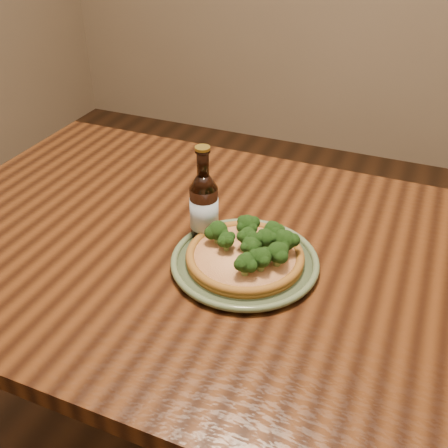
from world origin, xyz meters
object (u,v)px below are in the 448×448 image
at_px(plate, 245,261).
at_px(pizza, 248,253).
at_px(beer_bottle, 204,207).
at_px(table, 263,292).

relative_size(plate, pizza, 1.26).
xyz_separation_m(pizza, beer_bottle, (-0.12, 0.05, 0.05)).
relative_size(table, plate, 5.34).
bearing_deg(plate, pizza, 34.27).
bearing_deg(pizza, table, 54.56).
bearing_deg(beer_bottle, pizza, -27.56).
height_order(table, plate, plate).
xyz_separation_m(table, beer_bottle, (-0.14, 0.02, 0.17)).
bearing_deg(plate, table, 52.43).
height_order(plate, beer_bottle, beer_bottle).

